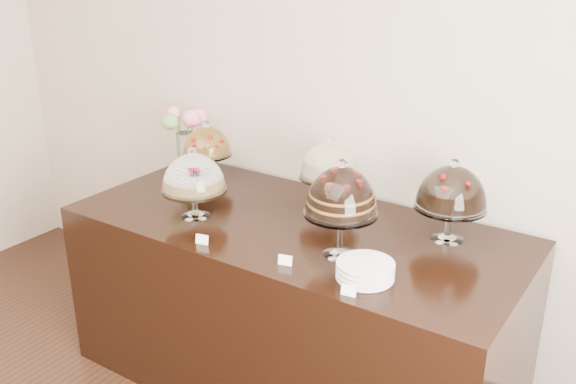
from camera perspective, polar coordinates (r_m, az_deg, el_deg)
The scene contains 12 objects.
wall_back at distance 3.43m, azimuth 3.54°, elevation 10.13°, with size 5.00×0.04×3.00m, color beige.
display_counter at distance 3.30m, azimuth 0.49°, elevation -9.97°, with size 2.20×1.00×0.90m, color black.
cake_stand_sugar_sponge at distance 3.14m, azimuth -8.41°, elevation 1.42°, with size 0.32×0.32×0.35m.
cake_stand_choco_layer at distance 2.69m, azimuth 4.76°, elevation -0.23°, with size 0.32×0.32×0.44m.
cake_stand_cheesecake at distance 3.20m, azimuth 3.80°, elevation 2.55°, with size 0.32×0.32×0.38m.
cake_stand_dark_choco at distance 2.93m, azimuth 14.35°, elevation 0.10°, with size 0.33×0.33×0.39m.
cake_stand_fruit_tart at distance 3.62m, azimuth -7.23°, elevation 4.27°, with size 0.28×0.28×0.35m.
flower_vase at distance 3.82m, azimuth -9.05°, elevation 5.31°, with size 0.22×0.33×0.37m.
plate_stack at distance 2.61m, azimuth 6.88°, elevation -6.97°, with size 0.23×0.23×0.07m.
price_card_left at distance 2.91m, azimuth -7.65°, elevation -4.20°, with size 0.06×0.01×0.04m, color white.
price_card_right at distance 2.49m, azimuth 5.41°, elevation -8.70°, with size 0.06×0.01×0.04m, color white.
price_card_extra at distance 2.70m, azimuth -0.26°, elevation -6.08°, with size 0.06×0.01×0.04m, color white.
Camera 1 is at (1.69, 0.09, 2.17)m, focal length 40.00 mm.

